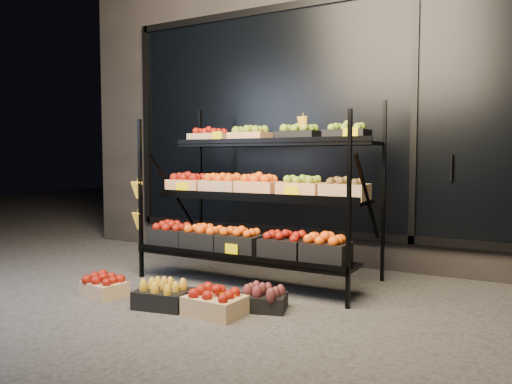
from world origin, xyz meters
The scene contains 9 objects.
ground centered at (0.00, 0.00, 0.00)m, with size 24.00×24.00×0.00m, color #514F4C.
building centered at (0.00, 2.59, 1.75)m, with size 6.00×2.08×3.50m.
display_rack centered at (-0.01, 0.60, 0.79)m, with size 2.18×1.02×1.66m.
tag_floor_a centered at (-0.32, -0.40, 0.06)m, with size 0.13×0.01×0.12m, color #FFD900.
tag_floor_b centered at (0.32, -0.40, 0.06)m, with size 0.13×0.01×0.12m, color #FFD900.
floor_crate_left centered at (-0.84, -0.47, 0.09)m, with size 0.39×0.32×0.18m.
floor_crate_midleft centered at (-0.21, -0.48, 0.09)m, with size 0.44×0.36×0.20m.
floor_crate_midright centered at (0.24, -0.44, 0.10)m, with size 0.42×0.32×0.20m.
floor_crate_right centered at (0.48, -0.16, 0.09)m, with size 0.41×0.35×0.18m.
Camera 1 is at (2.23, -3.39, 1.14)m, focal length 35.00 mm.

